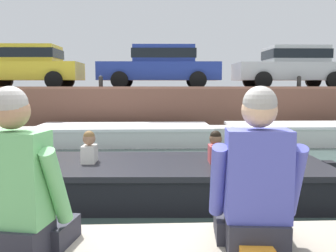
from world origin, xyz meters
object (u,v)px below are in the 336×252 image
at_px(car_centre_blue, 161,65).
at_px(person_seated_right, 256,188).
at_px(person_seated_left, 20,192).
at_px(car_right_inner_silver, 292,66).
at_px(mooring_bollard_east, 299,82).
at_px(boat_moored_central_white, 115,134).
at_px(motorboat_passing, 126,180).
at_px(mooring_bollard_mid, 101,82).
at_px(bottle_drink, 249,229).
at_px(boat_moored_east_white, 303,133).
at_px(car_left_inner_yellow, 29,65).

bearing_deg(car_centre_blue, person_seated_right, -88.89).
bearing_deg(car_centre_blue, person_seated_left, -95.45).
bearing_deg(car_centre_blue, car_right_inner_silver, 0.02).
distance_m(mooring_bollard_east, person_seated_left, 12.14).
bearing_deg(boat_moored_central_white, person_seated_right, -79.37).
height_order(motorboat_passing, mooring_bollard_mid, mooring_bollard_mid).
height_order(boat_moored_central_white, person_seated_right, person_seated_right).
distance_m(car_centre_blue, bottle_drink, 11.80).
distance_m(person_seated_left, bottle_drink, 1.37).
relative_size(mooring_bollard_mid, mooring_bollard_east, 1.00).
bearing_deg(car_right_inner_silver, motorboat_passing, -124.34).
relative_size(boat_moored_east_white, person_seated_right, 6.04).
distance_m(boat_moored_central_white, car_right_inner_silver, 7.31).
xyz_separation_m(boat_moored_east_white, car_centre_blue, (-4.10, 3.17, 2.13)).
bearing_deg(car_centre_blue, boat_moored_central_white, -115.72).
bearing_deg(bottle_drink, person_seated_right, -80.59).
relative_size(car_left_inner_yellow, person_seated_left, 4.01).
distance_m(car_right_inner_silver, person_seated_right, 12.73).
xyz_separation_m(boat_moored_east_white, mooring_bollard_east, (0.62, 2.01, 1.52)).
height_order(car_right_inner_silver, person_seated_right, car_right_inner_silver).
bearing_deg(boat_moored_east_white, mooring_bollard_mid, 161.90).
relative_size(person_seated_left, bottle_drink, 4.73).
relative_size(car_right_inner_silver, mooring_bollard_mid, 9.26).
bearing_deg(person_seated_left, motorboat_passing, 84.06).
distance_m(car_right_inner_silver, bottle_drink, 12.69).
bearing_deg(person_seated_right, mooring_bollard_mid, 102.15).
bearing_deg(car_left_inner_yellow, mooring_bollard_mid, -23.07).
distance_m(motorboat_passing, person_seated_right, 3.72).
distance_m(car_right_inner_silver, mooring_bollard_east, 1.32).
height_order(car_centre_blue, person_seated_left, car_centre_blue).
xyz_separation_m(motorboat_passing, person_seated_right, (0.99, -3.48, 0.85)).
distance_m(boat_moored_east_white, mooring_bollard_mid, 6.65).
xyz_separation_m(boat_moored_central_white, mooring_bollard_east, (6.14, 1.80, 1.54)).
xyz_separation_m(boat_moored_central_white, car_right_inner_silver, (6.32, 2.96, 2.15)).
relative_size(boat_moored_central_white, person_seated_right, 6.20).
relative_size(car_centre_blue, mooring_bollard_east, 9.95).
distance_m(boat_moored_central_white, bottle_drink, 8.91).
height_order(boat_moored_central_white, car_left_inner_yellow, car_left_inner_yellow).
xyz_separation_m(boat_moored_east_white, car_left_inner_yellow, (-8.88, 3.17, 2.13)).
relative_size(person_seated_right, bottle_drink, 4.73).
bearing_deg(car_left_inner_yellow, mooring_bollard_east, -6.97).
bearing_deg(boat_moored_east_white, person_seated_right, -114.25).
bearing_deg(motorboat_passing, car_left_inner_yellow, 115.88).
bearing_deg(boat_moored_east_white, bottle_drink, -114.50).
height_order(boat_moored_east_white, person_seated_left, person_seated_left).
xyz_separation_m(car_right_inner_silver, mooring_bollard_east, (-0.18, -1.16, -0.61)).
height_order(boat_moored_east_white, bottle_drink, bottle_drink).
distance_m(car_left_inner_yellow, mooring_bollard_mid, 3.02).
height_order(car_left_inner_yellow, bottle_drink, car_left_inner_yellow).
bearing_deg(person_seated_left, boat_moored_east_white, 58.76).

